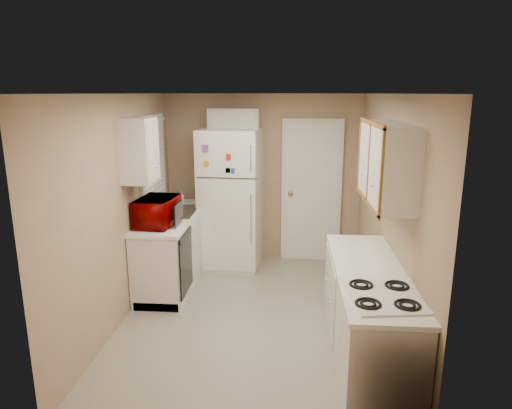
{
  "coord_description": "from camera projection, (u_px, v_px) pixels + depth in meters",
  "views": [
    {
      "loc": [
        0.38,
        -4.61,
        2.41
      ],
      "look_at": [
        0.0,
        0.5,
        1.15
      ],
      "focal_mm": 32.0,
      "sensor_mm": 36.0,
      "label": 1
    }
  ],
  "objects": [
    {
      "name": "wall_back",
      "position": [
        263.0,
        178.0,
        6.62
      ],
      "size": [
        2.8,
        2.8,
        0.0
      ],
      "primitive_type": "plane",
      "color": "tan",
      "rests_on": "floor"
    },
    {
      "name": "left_counter",
      "position": [
        174.0,
        248.0,
        5.91
      ],
      "size": [
        0.6,
        1.8,
        0.9
      ],
      "primitive_type": "cube",
      "color": "silver",
      "rests_on": "floor"
    },
    {
      "name": "refrigerator",
      "position": [
        231.0,
        199.0,
        6.37
      ],
      "size": [
        0.85,
        0.83,
        1.94
      ],
      "primitive_type": "cube",
      "rotation": [
        0.0,
        0.0,
        -0.07
      ],
      "color": "white",
      "rests_on": "floor"
    },
    {
      "name": "wall_left",
      "position": [
        122.0,
        209.0,
        4.88
      ],
      "size": [
        3.8,
        3.8,
        0.0
      ],
      "primitive_type": "plane",
      "color": "tan",
      "rests_on": "floor"
    },
    {
      "name": "ceiling",
      "position": [
        252.0,
        94.0,
        4.49
      ],
      "size": [
        3.8,
        3.8,
        0.0
      ],
      "primitive_type": "plane",
      "color": "white",
      "rests_on": "floor"
    },
    {
      "name": "upper_cabinet_right",
      "position": [
        387.0,
        163.0,
        4.06
      ],
      "size": [
        0.3,
        1.2,
        0.7
      ],
      "primitive_type": "cube",
      "color": "silver",
      "rests_on": "wall_right"
    },
    {
      "name": "window_blinds",
      "position": [
        153.0,
        158.0,
        5.8
      ],
      "size": [
        0.1,
        0.98,
        1.08
      ],
      "primitive_type": "cube",
      "color": "silver",
      "rests_on": "wall_left"
    },
    {
      "name": "wall_right",
      "position": [
        388.0,
        214.0,
        4.68
      ],
      "size": [
        3.8,
        3.8,
        0.0
      ],
      "primitive_type": "plane",
      "color": "tan",
      "rests_on": "floor"
    },
    {
      "name": "interior_door",
      "position": [
        311.0,
        192.0,
        6.57
      ],
      "size": [
        0.86,
        0.06,
        2.08
      ],
      "primitive_type": "cube",
      "color": "white",
      "rests_on": "floor"
    },
    {
      "name": "right_counter",
      "position": [
        367.0,
        316.0,
        4.1
      ],
      "size": [
        0.6,
        2.0,
        0.9
      ],
      "primitive_type": "cube",
      "color": "silver",
      "rests_on": "floor"
    },
    {
      "name": "soap_bottle",
      "position": [
        181.0,
        195.0,
        6.45
      ],
      "size": [
        0.1,
        0.1,
        0.17
      ],
      "primitive_type": "imported",
      "rotation": [
        0.0,
        0.0,
        0.37
      ],
      "color": "white",
      "rests_on": "left_counter"
    },
    {
      "name": "floor",
      "position": [
        253.0,
        315.0,
        5.07
      ],
      "size": [
        3.8,
        3.8,
        0.0
      ],
      "primitive_type": "plane",
      "color": "#B0AB95",
      "rests_on": "ground"
    },
    {
      "name": "wall_front",
      "position": [
        228.0,
        285.0,
        2.94
      ],
      "size": [
        2.8,
        2.8,
        0.0
      ],
      "primitive_type": "plane",
      "color": "tan",
      "rests_on": "floor"
    },
    {
      "name": "sink",
      "position": [
        175.0,
        215.0,
        5.96
      ],
      "size": [
        0.54,
        0.74,
        0.16
      ],
      "primitive_type": "cube",
      "color": "gray",
      "rests_on": "left_counter"
    },
    {
      "name": "dishwasher",
      "position": [
        185.0,
        262.0,
        5.3
      ],
      "size": [
        0.03,
        0.58,
        0.72
      ],
      "primitive_type": "cube",
      "color": "black",
      "rests_on": "floor"
    },
    {
      "name": "microwave",
      "position": [
        157.0,
        213.0,
        5.31
      ],
      "size": [
        0.61,
        0.38,
        0.39
      ],
      "primitive_type": "imported",
      "rotation": [
        0.0,
        0.0,
        1.49
      ],
      "color": "#850100",
      "rests_on": "left_counter"
    },
    {
      "name": "upper_cabinet_left",
      "position": [
        139.0,
        150.0,
        4.94
      ],
      "size": [
        0.3,
        0.45,
        0.7
      ],
      "primitive_type": "cube",
      "color": "silver",
      "rests_on": "wall_left"
    },
    {
      "name": "cabinet_over_fridge",
      "position": [
        234.0,
        123.0,
        6.31
      ],
      "size": [
        0.7,
        0.3,
        0.4
      ],
      "primitive_type": "cube",
      "color": "silver",
      "rests_on": "wall_back"
    },
    {
      "name": "stove",
      "position": [
        379.0,
        356.0,
        3.59
      ],
      "size": [
        0.6,
        0.71,
        0.78
      ],
      "primitive_type": "cube",
      "rotation": [
        0.0,
        0.0,
        0.13
      ],
      "color": "white",
      "rests_on": "floor"
    }
  ]
}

